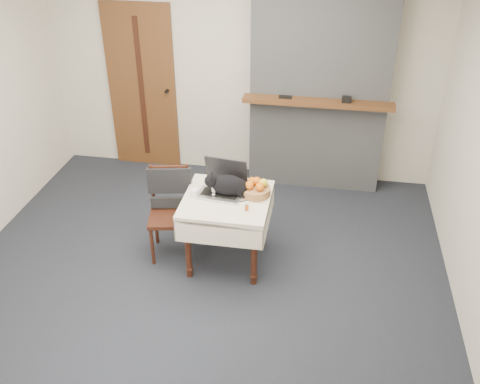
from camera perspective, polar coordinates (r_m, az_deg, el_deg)
The scene contains 12 objects.
ground at distance 5.13m, azimuth -3.72°, elevation -8.08°, with size 4.50×4.50×0.00m, color black.
room_shell at distance 4.67m, azimuth -3.14°, elevation 12.69°, with size 4.52×4.01×2.61m.
door at distance 6.62m, azimuth -10.39°, elevation 10.84°, with size 0.82×0.10×2.00m.
chimney at distance 6.02m, azimuth 8.54°, elevation 11.98°, with size 1.62×0.48×2.60m.
side_table at distance 4.88m, azimuth -1.41°, elevation -1.76°, with size 0.78×0.78×0.70m.
laptop at distance 4.89m, azimuth -1.82°, elevation 0.87°, with size 0.44×0.39×0.30m.
cat at distance 4.81m, azimuth -1.16°, elevation 0.67°, with size 0.48×0.23×0.23m.
cream_jar at distance 4.83m, azimuth -4.88°, elevation -0.15°, with size 0.07×0.07×0.08m, color white.
pill_bottle at distance 4.62m, azimuth 0.71°, elevation -1.50°, with size 0.04×0.04×0.08m.
fruit_basket at distance 4.84m, azimuth 1.71°, elevation 0.35°, with size 0.27×0.27×0.15m.
desk_clutter at distance 4.82m, azimuth 0.72°, elevation -0.54°, with size 0.14×0.02×0.01m, color black.
chair at distance 5.10m, azimuth -7.48°, elevation -0.72°, with size 0.47×0.46×0.89m.
Camera 1 is at (1.01, -3.85, 3.23)m, focal length 40.00 mm.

